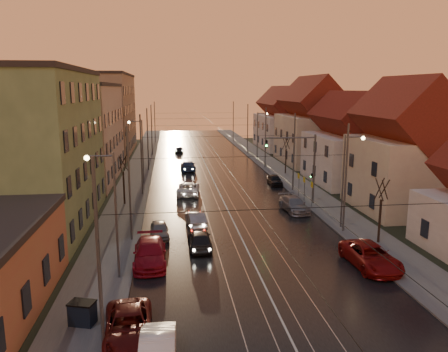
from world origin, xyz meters
name	(u,v)px	position (x,y,z in m)	size (l,w,h in m)	color
ground	(264,286)	(0.00, 0.00, 0.00)	(160.00, 160.00, 0.00)	black
road	(207,168)	(0.00, 40.00, 0.02)	(16.00, 120.00, 0.04)	black
sidewalk_left	(139,169)	(-10.00, 40.00, 0.07)	(4.00, 120.00, 0.15)	#4C4C4C
sidewalk_right	(273,166)	(10.00, 40.00, 0.07)	(4.00, 120.00, 0.15)	#4C4C4C
tram_rail_0	(193,168)	(-2.20, 40.00, 0.06)	(0.06, 120.00, 0.03)	gray
tram_rail_1	(202,168)	(-0.77, 40.00, 0.06)	(0.06, 120.00, 0.03)	gray
tram_rail_2	(212,168)	(0.77, 40.00, 0.06)	(0.06, 120.00, 0.03)	gray
tram_rail_3	(222,168)	(2.20, 40.00, 0.06)	(0.06, 120.00, 0.03)	gray
apartment_left_1	(26,152)	(-17.50, 14.00, 6.50)	(10.00, 18.00, 13.00)	#637F51
apartment_left_2	(76,134)	(-17.50, 34.00, 6.00)	(10.00, 20.00, 12.00)	#C6B399
apartment_left_3	(103,115)	(-17.50, 58.00, 7.00)	(10.00, 24.00, 14.00)	#91755D
house_right_1	(405,155)	(17.00, 15.00, 5.45)	(8.67, 10.20, 10.80)	#BFAC93
house_right_2	(350,146)	(17.00, 28.00, 4.64)	(9.18, 12.24, 9.20)	beige
house_right_3	(312,127)	(17.00, 43.00, 5.80)	(9.18, 14.28, 11.50)	#BFAC93
house_right_4	(283,123)	(17.00, 61.00, 5.05)	(9.18, 16.32, 10.00)	beige
catenary_pole_l_0	(99,260)	(-8.60, -6.00, 4.50)	(0.16, 0.16, 9.00)	#595B60
catenary_pole_l_1	(129,185)	(-8.60, 9.00, 4.50)	(0.16, 0.16, 9.00)	#595B60
catenary_pole_r_1	(346,179)	(8.60, 9.00, 4.50)	(0.16, 0.16, 9.00)	#595B60
catenary_pole_l_2	(141,156)	(-8.60, 24.00, 4.50)	(0.16, 0.16, 9.00)	#595B60
catenary_pole_r_2	(294,153)	(8.60, 24.00, 4.50)	(0.16, 0.16, 9.00)	#595B60
catenary_pole_l_3	(148,140)	(-8.60, 39.00, 4.50)	(0.16, 0.16, 9.00)	#595B60
catenary_pole_r_3	(266,138)	(8.60, 39.00, 4.50)	(0.16, 0.16, 9.00)	#595B60
catenary_pole_l_4	(152,130)	(-8.60, 54.00, 4.50)	(0.16, 0.16, 9.00)	#595B60
catenary_pole_r_4	(248,129)	(8.60, 54.00, 4.50)	(0.16, 0.16, 9.00)	#595B60
catenary_pole_l_5	(155,123)	(-8.60, 72.00, 4.50)	(0.16, 0.16, 9.00)	#595B60
catenary_pole_r_5	(233,122)	(8.60, 72.00, 4.50)	(0.16, 0.16, 9.00)	#595B60
street_lamp_0	(110,204)	(-9.10, 2.00, 4.89)	(1.75, 0.32, 8.00)	#595B60
street_lamp_1	(347,172)	(9.10, 10.00, 4.89)	(1.75, 0.32, 8.00)	#595B60
street_lamp_2	(140,145)	(-9.10, 30.00, 4.89)	(1.75, 0.32, 8.00)	#595B60
street_lamp_3	(259,131)	(9.10, 46.00, 4.89)	(1.75, 0.32, 8.00)	#595B60
traffic_light_mast	(305,160)	(7.99, 18.00, 4.60)	(5.30, 0.32, 7.20)	#595B60
bare_tree_0	(124,181)	(-10.20, 20.00, 2.49)	(1.09, 1.09, 5.11)	black
bare_tree_1	(380,213)	(10.20, 6.00, 2.49)	(1.09, 1.09, 5.11)	black
bare_tree_2	(286,157)	(10.40, 34.00, 2.49)	(1.09, 1.09, 5.11)	black
driving_car_0	(200,240)	(-3.43, 6.69, 0.71)	(1.68, 4.17, 1.42)	black
driving_car_1	(196,219)	(-3.41, 12.08, 0.66)	(1.39, 3.98, 1.31)	#9C9DA2
driving_car_2	(188,189)	(-3.54, 23.69, 0.71)	(2.36, 5.12, 1.42)	white
driving_car_3	(188,166)	(-2.94, 38.35, 0.73)	(2.05, 5.05, 1.47)	#172545
driving_car_4	(179,150)	(-3.80, 56.63, 0.62)	(1.46, 3.62, 1.23)	black
parked_left_1	(129,326)	(-7.60, -4.86, 0.68)	(2.27, 4.92, 1.37)	#5C110F
parked_left_2	(150,253)	(-6.99, 4.25, 0.77)	(2.16, 5.32, 1.54)	maroon
parked_left_3	(159,230)	(-6.46, 9.61, 0.61)	(1.45, 3.61, 1.23)	gray
parked_right_0	(371,256)	(7.60, 1.89, 0.76)	(2.52, 5.46, 1.52)	maroon
parked_right_1	(294,204)	(6.33, 15.64, 0.69)	(1.94, 4.77, 1.38)	gray
parked_right_2	(275,180)	(7.29, 27.51, 0.63)	(1.48, 3.69, 1.26)	black
dumpster	(82,314)	(-9.99, -3.42, 0.70)	(1.20, 0.80, 1.10)	black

